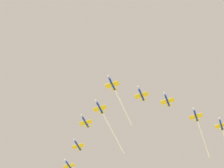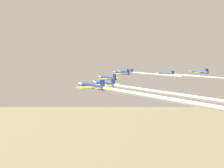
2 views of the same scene
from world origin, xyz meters
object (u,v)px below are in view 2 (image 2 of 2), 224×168
(jet_center_rear, at_px, (131,88))
(jet_starboard_trail, at_px, (124,92))
(jet_starboard_outer, at_px, (200,72))
(jet_port_outer, at_px, (108,78))
(jet_port_inner, at_px, (122,73))
(jet_starboard_inner, at_px, (188,76))
(jet_lead, at_px, (139,73))

(jet_center_rear, xyz_separation_m, jet_starboard_trail, (15.21, 11.74, 1.38))
(jet_starboard_outer, bearing_deg, jet_center_rear, -155.17)
(jet_port_outer, distance_m, jet_starboard_trail, 50.92)
(jet_port_inner, distance_m, jet_port_outer, 15.52)
(jet_center_rear, height_order, jet_starboard_trail, jet_starboard_trail)
(jet_starboard_inner, relative_size, jet_starboard_outer, 4.33)
(jet_lead, relative_size, jet_port_inner, 3.60)
(jet_lead, height_order, jet_starboard_trail, jet_starboard_trail)
(jet_starboard_outer, height_order, jet_center_rear, jet_starboard_outer)
(jet_port_outer, xyz_separation_m, jet_center_rear, (18.01, 26.82, 0.00))
(jet_starboard_inner, relative_size, jet_port_outer, 4.33)
(jet_lead, height_order, jet_port_outer, jet_lead)
(jet_port_outer, bearing_deg, jet_starboard_trail, -120.24)
(jet_port_inner, xyz_separation_m, jet_starboard_inner, (-22.82, 17.53, -1.34))
(jet_port_inner, xyz_separation_m, jet_starboard_trail, (47.42, 44.77, 0.45))
(jet_lead, distance_m, jet_port_outer, 28.68)
(jet_lead, xyz_separation_m, jet_starboard_outer, (-22.86, 17.31, 0.27))
(jet_port_outer, distance_m, jet_center_rear, 32.31)
(jet_port_inner, relative_size, jet_center_rear, 0.24)
(jet_lead, height_order, jet_starboard_outer, jet_starboard_outer)
(jet_center_rear, distance_m, jet_starboard_trail, 19.27)
(jet_port_inner, bearing_deg, jet_starboard_outer, -12.74)
(jet_lead, distance_m, jet_starboard_trail, 76.54)
(jet_starboard_outer, relative_size, jet_starboard_trail, 0.25)
(jet_port_outer, bearing_deg, jet_center_rear, -113.37)
(jet_port_outer, relative_size, jet_center_rear, 0.24)
(jet_lead, height_order, jet_center_rear, jet_lead)
(jet_starboard_outer, distance_m, jet_center_rear, 70.62)
(jet_starboard_outer, bearing_deg, jet_port_outer, 180.00)
(jet_lead, relative_size, jet_starboard_trail, 0.88)
(jet_port_inner, distance_m, jet_starboard_trail, 65.22)
(jet_starboard_inner, bearing_deg, jet_port_inner, 152.98)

